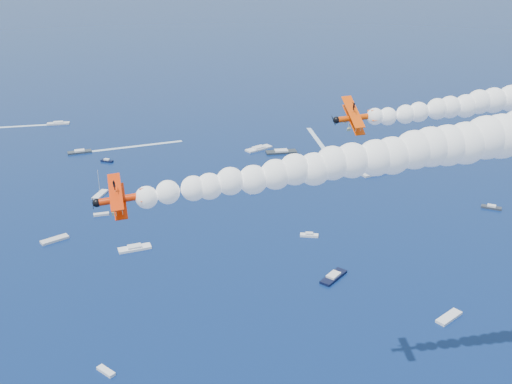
# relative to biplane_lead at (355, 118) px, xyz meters

# --- Properties ---
(biplane_lead) EXTENTS (9.46, 10.93, 7.95)m
(biplane_lead) POSITION_rel_biplane_lead_xyz_m (0.00, 0.00, 0.00)
(biplane_lead) COLOR #F54505
(biplane_trail) EXTENTS (8.74, 9.85, 6.35)m
(biplane_trail) POSITION_rel_biplane_lead_xyz_m (-26.92, -33.33, -1.16)
(biplane_trail) COLOR red
(smoke_trail_trail) EXTENTS (57.41, 42.62, 10.32)m
(smoke_trail_trail) POSITION_rel_biplane_lead_xyz_m (-1.28, -22.84, 0.93)
(smoke_trail_trail) COLOR white
(spectator_boats) EXTENTS (228.74, 176.06, 0.70)m
(spectator_boats) POSITION_rel_biplane_lead_xyz_m (-25.07, 85.34, -57.41)
(spectator_boats) COLOR #0E1333
(spectator_boats) RESTS_ON ground
(boat_wakes) EXTENTS (254.82, 118.42, 0.04)m
(boat_wakes) POSITION_rel_biplane_lead_xyz_m (-46.58, 131.30, -57.73)
(boat_wakes) COLOR white
(boat_wakes) RESTS_ON ground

